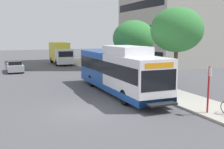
# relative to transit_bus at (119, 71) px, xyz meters

# --- Properties ---
(ground_plane) EXTENTS (120.00, 120.00, 0.00)m
(ground_plane) POSITION_rel_transit_bus_xyz_m (-3.85, 4.05, -1.70)
(ground_plane) COLOR #4C4C51
(sidewalk_curb) EXTENTS (3.00, 56.00, 0.14)m
(sidewalk_curb) POSITION_rel_transit_bus_xyz_m (3.15, 2.05, -1.63)
(sidewalk_curb) COLOR #A8A399
(sidewalk_curb) RESTS_ON ground
(transit_bus) EXTENTS (2.58, 12.25, 3.65)m
(transit_bus) POSITION_rel_transit_bus_xyz_m (0.00, 0.00, 0.00)
(transit_bus) COLOR white
(transit_bus) RESTS_ON ground
(bus_stop_sign_pole) EXTENTS (0.10, 0.36, 2.60)m
(bus_stop_sign_pole) POSITION_rel_transit_bus_xyz_m (2.20, -7.28, -0.05)
(bus_stop_sign_pole) COLOR red
(bus_stop_sign_pole) RESTS_ON sidewalk_curb
(street_tree_near_stop) EXTENTS (3.89, 3.89, 6.33)m
(street_tree_near_stop) POSITION_rel_transit_bus_xyz_m (3.85, -1.92, 3.09)
(street_tree_near_stop) COLOR #4C3823
(street_tree_near_stop) RESTS_ON sidewalk_curb
(street_tree_mid_block) EXTENTS (4.14, 4.14, 5.73)m
(street_tree_mid_block) POSITION_rel_transit_bus_xyz_m (3.92, 5.16, 2.39)
(street_tree_mid_block) COLOR #4C3823
(street_tree_mid_block) RESTS_ON sidewalk_curb
(parked_car_far_lane) EXTENTS (1.80, 4.50, 1.33)m
(parked_car_far_lane) POSITION_rel_transit_bus_xyz_m (-6.73, 15.67, -1.04)
(parked_car_far_lane) COLOR #93999E
(parked_car_far_lane) RESTS_ON ground
(box_truck_background) EXTENTS (2.32, 7.01, 3.25)m
(box_truck_background) POSITION_rel_transit_bus_xyz_m (0.19, 22.21, 0.04)
(box_truck_background) COLOR silver
(box_truck_background) RESTS_ON ground
(lattice_comm_tower) EXTENTS (1.10, 1.10, 23.51)m
(lattice_comm_tower) POSITION_rel_transit_bus_xyz_m (15.68, 32.62, 5.96)
(lattice_comm_tower) COLOR #B7B7BC
(lattice_comm_tower) RESTS_ON ground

